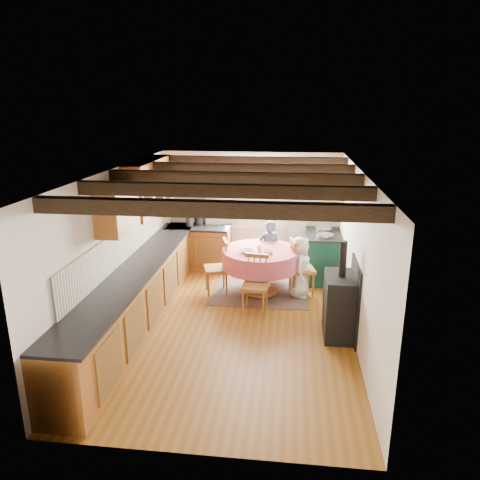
# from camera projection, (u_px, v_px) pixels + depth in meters

# --- Properties ---
(floor) EXTENTS (3.60, 5.50, 0.00)m
(floor) POSITION_uv_depth(u_px,v_px,m) (234.00, 325.00, 7.08)
(floor) COLOR #8F561B
(floor) RESTS_ON ground
(ceiling) EXTENTS (3.60, 5.50, 0.00)m
(ceiling) POSITION_uv_depth(u_px,v_px,m) (233.00, 171.00, 6.39)
(ceiling) COLOR white
(ceiling) RESTS_ON ground
(wall_back) EXTENTS (3.60, 0.00, 2.40)m
(wall_back) POSITION_uv_depth(u_px,v_px,m) (251.00, 211.00, 9.35)
(wall_back) COLOR silver
(wall_back) RESTS_ON ground
(wall_front) EXTENTS (3.60, 0.00, 2.40)m
(wall_front) POSITION_uv_depth(u_px,v_px,m) (195.00, 346.00, 4.11)
(wall_front) COLOR silver
(wall_front) RESTS_ON ground
(wall_left) EXTENTS (0.00, 5.50, 2.40)m
(wall_left) POSITION_uv_depth(u_px,v_px,m) (117.00, 248.00, 6.93)
(wall_left) COLOR silver
(wall_left) RESTS_ON ground
(wall_right) EXTENTS (0.00, 5.50, 2.40)m
(wall_right) POSITION_uv_depth(u_px,v_px,m) (358.00, 257.00, 6.53)
(wall_right) COLOR silver
(wall_right) RESTS_ON ground
(beam_a) EXTENTS (3.60, 0.16, 0.16)m
(beam_a) POSITION_uv_depth(u_px,v_px,m) (207.00, 209.00, 4.51)
(beam_a) COLOR #322112
(beam_a) RESTS_ON ceiling
(beam_b) EXTENTS (3.60, 0.16, 0.16)m
(beam_b) POSITION_uv_depth(u_px,v_px,m) (223.00, 190.00, 5.46)
(beam_b) COLOR #322112
(beam_b) RESTS_ON ceiling
(beam_c) EXTENTS (3.60, 0.16, 0.16)m
(beam_c) POSITION_uv_depth(u_px,v_px,m) (233.00, 178.00, 6.41)
(beam_c) COLOR #322112
(beam_c) RESTS_ON ceiling
(beam_d) EXTENTS (3.60, 0.16, 0.16)m
(beam_d) POSITION_uv_depth(u_px,v_px,m) (241.00, 168.00, 7.36)
(beam_d) COLOR #322112
(beam_d) RESTS_ON ceiling
(beam_e) EXTENTS (3.60, 0.16, 0.16)m
(beam_e) POSITION_uv_depth(u_px,v_px,m) (248.00, 161.00, 8.31)
(beam_e) COLOR #322112
(beam_e) RESTS_ON ceiling
(splash_left) EXTENTS (0.02, 4.50, 0.55)m
(splash_left) POSITION_uv_depth(u_px,v_px,m) (125.00, 242.00, 7.21)
(splash_left) COLOR beige
(splash_left) RESTS_ON wall_left
(splash_back) EXTENTS (1.40, 0.02, 0.55)m
(splash_back) POSITION_uv_depth(u_px,v_px,m) (203.00, 210.00, 9.44)
(splash_back) COLOR beige
(splash_back) RESTS_ON wall_back
(base_cabinet_left) EXTENTS (0.60, 5.30, 0.88)m
(base_cabinet_left) POSITION_uv_depth(u_px,v_px,m) (139.00, 295.00, 7.11)
(base_cabinet_left) COLOR #9F6225
(base_cabinet_left) RESTS_ON floor
(base_cabinet_back) EXTENTS (1.30, 0.60, 0.88)m
(base_cabinet_back) POSITION_uv_depth(u_px,v_px,m) (199.00, 248.00, 9.40)
(base_cabinet_back) COLOR #9F6225
(base_cabinet_back) RESTS_ON floor
(worktop_left) EXTENTS (0.64, 5.30, 0.04)m
(worktop_left) POSITION_uv_depth(u_px,v_px,m) (139.00, 267.00, 6.98)
(worktop_left) COLOR black
(worktop_left) RESTS_ON base_cabinet_left
(worktop_back) EXTENTS (1.30, 0.64, 0.04)m
(worktop_back) POSITION_uv_depth(u_px,v_px,m) (198.00, 227.00, 9.24)
(worktop_back) COLOR black
(worktop_back) RESTS_ON base_cabinet_back
(wall_cabinet_glass) EXTENTS (0.34, 1.80, 0.90)m
(wall_cabinet_glass) POSITION_uv_depth(u_px,v_px,m) (149.00, 186.00, 7.84)
(wall_cabinet_glass) COLOR #9F6225
(wall_cabinet_glass) RESTS_ON wall_left
(wall_cabinet_solid) EXTENTS (0.34, 0.90, 0.70)m
(wall_cabinet_solid) POSITION_uv_depth(u_px,v_px,m) (117.00, 208.00, 6.42)
(wall_cabinet_solid) COLOR #9F6225
(wall_cabinet_solid) RESTS_ON wall_left
(window_frame) EXTENTS (1.34, 0.03, 1.54)m
(window_frame) POSITION_uv_depth(u_px,v_px,m) (256.00, 192.00, 9.21)
(window_frame) COLOR white
(window_frame) RESTS_ON wall_back
(window_pane) EXTENTS (1.20, 0.01, 1.40)m
(window_pane) POSITION_uv_depth(u_px,v_px,m) (256.00, 192.00, 9.21)
(window_pane) COLOR white
(window_pane) RESTS_ON wall_back
(curtain_left) EXTENTS (0.35, 0.10, 2.10)m
(curtain_left) POSITION_uv_depth(u_px,v_px,m) (214.00, 216.00, 9.36)
(curtain_left) COLOR #ACACAC
(curtain_left) RESTS_ON wall_back
(curtain_right) EXTENTS (0.35, 0.10, 2.10)m
(curtain_right) POSITION_uv_depth(u_px,v_px,m) (297.00, 218.00, 9.17)
(curtain_right) COLOR #ACACAC
(curtain_right) RESTS_ON wall_back
(curtain_rod) EXTENTS (2.00, 0.03, 0.03)m
(curtain_rod) POSITION_uv_depth(u_px,v_px,m) (256.00, 163.00, 8.95)
(curtain_rod) COLOR black
(curtain_rod) RESTS_ON wall_back
(wall_picture) EXTENTS (0.04, 0.50, 0.60)m
(wall_picture) POSITION_uv_depth(u_px,v_px,m) (342.00, 193.00, 8.58)
(wall_picture) COLOR gold
(wall_picture) RESTS_ON wall_right
(wall_plate) EXTENTS (0.30, 0.02, 0.30)m
(wall_plate) POSITION_uv_depth(u_px,v_px,m) (303.00, 188.00, 9.06)
(wall_plate) COLOR silver
(wall_plate) RESTS_ON wall_back
(rug) EXTENTS (1.72, 1.34, 0.01)m
(rug) POSITION_uv_depth(u_px,v_px,m) (260.00, 292.00, 8.29)
(rug) COLOR brown
(rug) RESTS_ON floor
(dining_table) EXTENTS (1.37, 1.37, 0.83)m
(dining_table) POSITION_uv_depth(u_px,v_px,m) (260.00, 271.00, 8.18)
(dining_table) COLOR #CD5579
(dining_table) RESTS_ON floor
(chair_near) EXTENTS (0.45, 0.47, 0.96)m
(chair_near) POSITION_uv_depth(u_px,v_px,m) (255.00, 285.00, 7.40)
(chair_near) COLOR #9A6022
(chair_near) RESTS_ON floor
(chair_left) EXTENTS (0.55, 0.54, 0.99)m
(chair_left) POSITION_uv_depth(u_px,v_px,m) (216.00, 267.00, 8.18)
(chair_left) COLOR #9A6022
(chair_left) RESTS_ON floor
(chair_right) EXTENTS (0.55, 0.53, 1.04)m
(chair_right) POSITION_uv_depth(u_px,v_px,m) (302.00, 267.00, 8.07)
(chair_right) COLOR #9A6022
(chair_right) RESTS_ON floor
(aga_range) EXTENTS (0.67, 1.03, 0.95)m
(aga_range) POSITION_uv_depth(u_px,v_px,m) (323.00, 256.00, 8.82)
(aga_range) COLOR #0E3226
(aga_range) RESTS_ON floor
(cast_iron_stove) EXTENTS (0.44, 0.73, 1.46)m
(cast_iron_stove) POSITION_uv_depth(u_px,v_px,m) (341.00, 289.00, 6.57)
(cast_iron_stove) COLOR black
(cast_iron_stove) RESTS_ON floor
(child_far) EXTENTS (0.50, 0.40, 1.21)m
(child_far) POSITION_uv_depth(u_px,v_px,m) (269.00, 251.00, 8.70)
(child_far) COLOR #3F5361
(child_far) RESTS_ON floor
(child_right) EXTENTS (0.38, 0.56, 1.10)m
(child_right) POSITION_uv_depth(u_px,v_px,m) (300.00, 267.00, 8.00)
(child_right) COLOR silver
(child_right) RESTS_ON floor
(bowl_a) EXTENTS (0.33, 0.33, 0.06)m
(bowl_a) POSITION_uv_depth(u_px,v_px,m) (247.00, 251.00, 7.88)
(bowl_a) COLOR silver
(bowl_a) RESTS_ON dining_table
(bowl_b) EXTENTS (0.23, 0.23, 0.06)m
(bowl_b) POSITION_uv_depth(u_px,v_px,m) (268.00, 252.00, 7.85)
(bowl_b) COLOR silver
(bowl_b) RESTS_ON dining_table
(cup) EXTENTS (0.14, 0.14, 0.10)m
(cup) POSITION_uv_depth(u_px,v_px,m) (260.00, 249.00, 7.92)
(cup) COLOR silver
(cup) RESTS_ON dining_table
(canister_tall) EXTENTS (0.14, 0.14, 0.24)m
(canister_tall) POSITION_uv_depth(u_px,v_px,m) (189.00, 220.00, 9.22)
(canister_tall) COLOR #262628
(canister_tall) RESTS_ON worktop_back
(canister_wide) EXTENTS (0.18, 0.18, 0.20)m
(canister_wide) POSITION_uv_depth(u_px,v_px,m) (199.00, 220.00, 9.35)
(canister_wide) COLOR #262628
(canister_wide) RESTS_ON worktop_back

